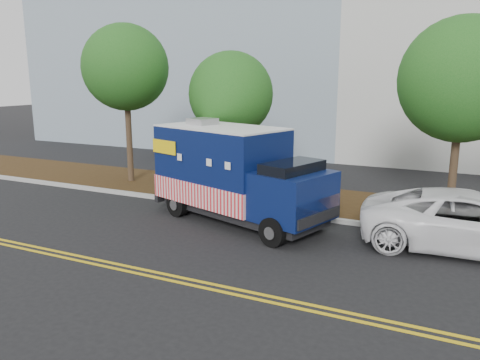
% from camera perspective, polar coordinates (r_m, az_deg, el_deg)
% --- Properties ---
extents(ground, '(120.00, 120.00, 0.00)m').
position_cam_1_polar(ground, '(16.22, -6.07, -4.39)').
color(ground, black).
rests_on(ground, ground).
extents(curb, '(120.00, 0.18, 0.15)m').
position_cam_1_polar(curb, '(17.36, -3.68, -2.96)').
color(curb, '#9E9E99').
rests_on(curb, ground).
extents(mulch_strip, '(120.00, 4.00, 0.15)m').
position_cam_1_polar(mulch_strip, '(19.16, -0.64, -1.46)').
color(mulch_strip, black).
rests_on(mulch_strip, ground).
extents(centerline_near, '(120.00, 0.10, 0.01)m').
position_cam_1_polar(centerline_near, '(12.85, -16.56, -9.41)').
color(centerline_near, gold).
rests_on(centerline_near, ground).
extents(centerline_far, '(120.00, 0.10, 0.01)m').
position_cam_1_polar(centerline_far, '(12.68, -17.32, -9.76)').
color(centerline_far, gold).
rests_on(centerline_far, ground).
extents(tree_a, '(3.66, 3.66, 6.91)m').
position_cam_1_polar(tree_a, '(20.99, -13.78, 13.14)').
color(tree_a, '#38281C').
rests_on(tree_a, ground).
extents(tree_b, '(3.36, 3.36, 5.70)m').
position_cam_1_polar(tree_b, '(18.82, -1.11, 10.40)').
color(tree_b, '#38281C').
rests_on(tree_b, ground).
extents(tree_c, '(4.00, 4.00, 6.59)m').
position_cam_1_polar(tree_c, '(16.73, 25.46, 10.95)').
color(tree_c, '#38281C').
rests_on(tree_c, ground).
extents(sign_post, '(0.06, 0.06, 2.40)m').
position_cam_1_polar(sign_post, '(18.41, -8.98, 1.40)').
color(sign_post, '#473828').
rests_on(sign_post, ground).
extents(food_truck, '(6.64, 4.11, 3.30)m').
position_cam_1_polar(food_truck, '(15.36, -0.85, 0.49)').
color(food_truck, black).
rests_on(food_truck, ground).
extents(white_car, '(5.98, 2.99, 1.63)m').
position_cam_1_polar(white_car, '(14.26, 26.45, -4.62)').
color(white_car, white).
rests_on(white_car, ground).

